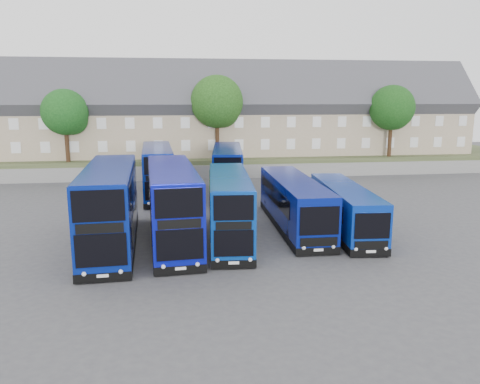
% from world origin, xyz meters
% --- Properties ---
extents(ground, '(120.00, 120.00, 0.00)m').
position_xyz_m(ground, '(0.00, 0.00, 0.00)').
color(ground, '#424247').
rests_on(ground, ground).
extents(retaining_wall, '(70.00, 0.40, 1.50)m').
position_xyz_m(retaining_wall, '(0.00, 24.00, 0.75)').
color(retaining_wall, slate).
rests_on(retaining_wall, ground).
extents(earth_bank, '(80.00, 20.00, 2.00)m').
position_xyz_m(earth_bank, '(0.00, 34.00, 1.00)').
color(earth_bank, '#3D4A29').
rests_on(earth_bank, ground).
extents(terrace_row, '(60.00, 10.40, 11.20)m').
position_xyz_m(terrace_row, '(3.00, 30.00, 6.60)').
color(terrace_row, tan).
rests_on(terrace_row, earth_bank).
extents(dd_front_left, '(3.41, 12.11, 4.76)m').
position_xyz_m(dd_front_left, '(-6.42, 1.31, 2.34)').
color(dd_front_left, navy).
rests_on(dd_front_left, ground).
extents(dd_front_mid, '(3.48, 11.86, 4.65)m').
position_xyz_m(dd_front_mid, '(-2.77, 1.67, 2.29)').
color(dd_front_mid, '#080F9E').
rests_on(dd_front_mid, ground).
extents(dd_front_right, '(3.07, 10.51, 4.12)m').
position_xyz_m(dd_front_right, '(0.71, 1.46, 2.02)').
color(dd_front_right, '#08399B').
rests_on(dd_front_right, ground).
extents(dd_rear_left, '(3.14, 11.20, 4.40)m').
position_xyz_m(dd_rear_left, '(-4.23, 15.70, 2.16)').
color(dd_rear_left, navy).
rests_on(dd_rear_left, ground).
extents(dd_rear_right, '(3.59, 11.09, 4.33)m').
position_xyz_m(dd_rear_right, '(2.02, 15.01, 2.13)').
color(dd_rear_right, navy).
rests_on(dd_rear_right, ground).
extents(coach_east_a, '(2.73, 12.31, 3.35)m').
position_xyz_m(coach_east_a, '(5.39, 3.86, 1.64)').
color(coach_east_a, navy).
rests_on(coach_east_a, ground).
extents(coach_east_b, '(3.14, 11.17, 3.01)m').
position_xyz_m(coach_east_b, '(8.53, 2.58, 1.48)').
color(coach_east_b, '#082D9F').
rests_on(coach_east_b, ground).
extents(tree_west, '(4.80, 4.80, 7.65)m').
position_xyz_m(tree_west, '(-13.85, 25.10, 7.05)').
color(tree_west, '#382314').
rests_on(tree_west, earth_bank).
extents(tree_mid, '(5.76, 5.76, 9.18)m').
position_xyz_m(tree_mid, '(2.15, 25.60, 8.07)').
color(tree_mid, '#382314').
rests_on(tree_mid, earth_bank).
extents(tree_east, '(5.12, 5.12, 8.16)m').
position_xyz_m(tree_east, '(22.15, 25.10, 7.39)').
color(tree_east, '#382314').
rests_on(tree_east, earth_bank).
extents(tree_far, '(5.44, 5.44, 8.67)m').
position_xyz_m(tree_far, '(28.15, 32.10, 7.73)').
color(tree_far, '#382314').
rests_on(tree_far, earth_bank).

